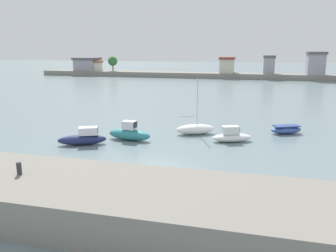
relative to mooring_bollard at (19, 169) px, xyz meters
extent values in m
plane|color=slate|center=(5.56, 8.05, -2.30)|extent=(400.00, 400.00, 0.00)
cube|color=gray|center=(5.56, 0.08, -1.32)|extent=(94.49, 6.32, 1.96)
cylinder|color=#2D2D33|center=(0.00, 0.00, 0.00)|extent=(0.26, 0.26, 0.68)
ellipsoid|color=navy|center=(-2.99, 12.29, -1.84)|extent=(4.47, 2.92, 0.93)
cube|color=silver|center=(-2.46, 12.53, -1.03)|extent=(1.92, 1.56, 0.70)
cube|color=black|center=(-1.69, 12.87, -0.96)|extent=(0.42, 0.81, 0.49)
ellipsoid|color=teal|center=(0.59, 14.92, -1.78)|extent=(4.45, 1.88, 1.05)
cube|color=silver|center=(0.59, 14.92, -0.85)|extent=(1.34, 0.98, 0.80)
cube|color=black|center=(1.22, 14.85, -0.77)|extent=(0.17, 0.76, 0.56)
ellipsoid|color=white|center=(6.30, 18.73, -1.79)|extent=(4.26, 3.09, 1.03)
cylinder|color=silver|center=(6.45, 18.80, 1.07)|extent=(0.10, 0.10, 4.69)
cylinder|color=#B7B7BC|center=(5.55, 18.38, -0.43)|extent=(1.54, 0.79, 0.08)
ellipsoid|color=white|center=(10.16, 16.79, -1.92)|extent=(4.02, 2.66, 0.76)
cube|color=silver|center=(9.98, 16.72, -1.18)|extent=(1.71, 1.33, 0.73)
cube|color=black|center=(10.68, 16.99, -1.10)|extent=(0.35, 0.74, 0.51)
ellipsoid|color=#3856A8|center=(15.34, 21.34, -1.93)|extent=(3.54, 2.56, 0.75)
cube|color=navy|center=(15.34, 21.34, -1.50)|extent=(2.85, 2.10, 0.10)
sphere|color=white|center=(10.36, 20.02, -2.16)|extent=(0.28, 0.28, 0.28)
cube|color=gray|center=(5.56, 87.17, -1.55)|extent=(121.43, 7.03, 1.52)
cube|color=#99939E|center=(-41.72, 87.97, 0.92)|extent=(6.95, 5.92, 3.42)
cube|color=#565156|center=(-41.72, 87.97, 2.99)|extent=(7.65, 6.52, 0.70)
cube|color=beige|center=(-38.91, 87.24, 0.47)|extent=(4.31, 3.41, 2.52)
cube|color=#995B42|center=(-38.91, 87.24, 2.08)|extent=(4.75, 3.75, 0.70)
cube|color=beige|center=(3.52, 87.91, 1.16)|extent=(3.93, 5.53, 3.89)
cube|color=brown|center=(3.52, 87.91, 3.45)|extent=(4.33, 6.08, 0.70)
cube|color=#99939E|center=(15.36, 87.31, 1.43)|extent=(3.00, 4.09, 4.43)
cube|color=#565156|center=(15.36, 87.31, 3.99)|extent=(3.30, 4.50, 0.70)
cube|color=#99939E|center=(27.52, 86.35, 1.96)|extent=(4.41, 4.97, 5.49)
cube|color=#565156|center=(27.52, 86.35, 5.05)|extent=(4.85, 5.46, 0.70)
cylinder|color=brown|center=(-32.28, 87.07, 0.17)|extent=(0.36, 0.36, 1.91)
sphere|color=#2D6B33|center=(-32.28, 87.07, 2.31)|extent=(2.95, 2.95, 2.95)
camera|label=1|loc=(12.04, -14.73, 6.29)|focal=36.44mm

